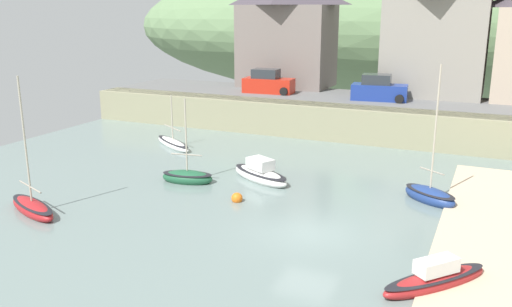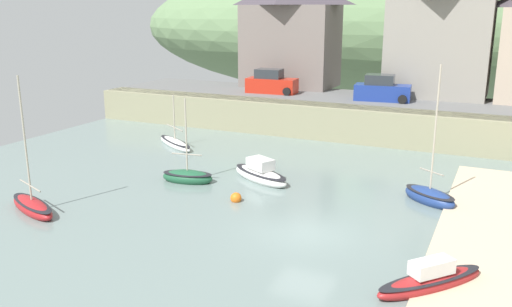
{
  "view_description": "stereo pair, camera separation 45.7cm",
  "coord_description": "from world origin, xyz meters",
  "px_view_note": "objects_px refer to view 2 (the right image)",
  "views": [
    {
      "loc": [
        6.77,
        -20.31,
        9.15
      ],
      "look_at": [
        -4.77,
        5.32,
        1.61
      ],
      "focal_mm": 38.07,
      "sensor_mm": 36.0,
      "label": 1
    },
    {
      "loc": [
        7.18,
        -20.12,
        9.15
      ],
      "look_at": [
        -4.77,
        5.32,
        1.61
      ],
      "focal_mm": 38.07,
      "sensor_mm": 36.0,
      "label": 2
    }
  ],
  "objects_px": {
    "dinghy_open_wooden": "(431,280)",
    "motorboat_with_cabin": "(260,174)",
    "parked_car_by_wall": "(382,90)",
    "waterfront_building_left": "(291,31)",
    "waterfront_building_centre": "(441,31)",
    "sailboat_blue_trim": "(32,206)",
    "mooring_buoy": "(236,198)",
    "parked_car_near_slipway": "(271,83)",
    "sailboat_far_left": "(188,177)",
    "sailboat_tall_mast": "(175,143)",
    "fishing_boat_green": "(429,196)"
  },
  "relations": [
    {
      "from": "sailboat_blue_trim",
      "to": "parked_car_by_wall",
      "type": "height_order",
      "value": "sailboat_blue_trim"
    },
    {
      "from": "mooring_buoy",
      "to": "parked_car_near_slipway",
      "type": "bearing_deg",
      "value": 108.62
    },
    {
      "from": "fishing_boat_green",
      "to": "parked_car_by_wall",
      "type": "distance_m",
      "value": 15.99
    },
    {
      "from": "sailboat_far_left",
      "to": "parked_car_near_slipway",
      "type": "relative_size",
      "value": 1.14
    },
    {
      "from": "waterfront_building_left",
      "to": "waterfront_building_centre",
      "type": "height_order",
      "value": "waterfront_building_centre"
    },
    {
      "from": "motorboat_with_cabin",
      "to": "sailboat_far_left",
      "type": "bearing_deg",
      "value": -123.86
    },
    {
      "from": "sailboat_blue_trim",
      "to": "mooring_buoy",
      "type": "xyz_separation_m",
      "value": [
        7.94,
        5.25,
        -0.12
      ]
    },
    {
      "from": "parked_car_by_wall",
      "to": "mooring_buoy",
      "type": "relative_size",
      "value": 7.67
    },
    {
      "from": "motorboat_with_cabin",
      "to": "parked_car_by_wall",
      "type": "relative_size",
      "value": 1.01
    },
    {
      "from": "sailboat_blue_trim",
      "to": "sailboat_far_left",
      "type": "bearing_deg",
      "value": 81.18
    },
    {
      "from": "sailboat_blue_trim",
      "to": "sailboat_tall_mast",
      "type": "height_order",
      "value": "sailboat_blue_trim"
    },
    {
      "from": "sailboat_far_left",
      "to": "mooring_buoy",
      "type": "distance_m",
      "value": 4.17
    },
    {
      "from": "sailboat_blue_trim",
      "to": "sailboat_tall_mast",
      "type": "bearing_deg",
      "value": 115.64
    },
    {
      "from": "sailboat_tall_mast",
      "to": "sailboat_far_left",
      "type": "relative_size",
      "value": 0.9
    },
    {
      "from": "fishing_boat_green",
      "to": "mooring_buoy",
      "type": "distance_m",
      "value": 9.44
    },
    {
      "from": "waterfront_building_left",
      "to": "dinghy_open_wooden",
      "type": "bearing_deg",
      "value": -59.81
    },
    {
      "from": "sailboat_far_left",
      "to": "parked_car_by_wall",
      "type": "xyz_separation_m",
      "value": [
        6.67,
        16.9,
        2.92
      ]
    },
    {
      "from": "fishing_boat_green",
      "to": "parked_car_near_slipway",
      "type": "distance_m",
      "value": 21.05
    },
    {
      "from": "waterfront_building_centre",
      "to": "sailboat_tall_mast",
      "type": "xyz_separation_m",
      "value": [
        -14.98,
        -15.07,
        -7.22
      ]
    },
    {
      "from": "waterfront_building_left",
      "to": "parked_car_by_wall",
      "type": "relative_size",
      "value": 2.23
    },
    {
      "from": "fishing_boat_green",
      "to": "sailboat_tall_mast",
      "type": "relative_size",
      "value": 1.6
    },
    {
      "from": "waterfront_building_centre",
      "to": "motorboat_with_cabin",
      "type": "relative_size",
      "value": 2.3
    },
    {
      "from": "waterfront_building_left",
      "to": "motorboat_with_cabin",
      "type": "bearing_deg",
      "value": -72.77
    },
    {
      "from": "fishing_boat_green",
      "to": "sailboat_far_left",
      "type": "relative_size",
      "value": 1.44
    },
    {
      "from": "sailboat_blue_trim",
      "to": "parked_car_by_wall",
      "type": "relative_size",
      "value": 1.52
    },
    {
      "from": "waterfront_building_left",
      "to": "mooring_buoy",
      "type": "distance_m",
      "value": 24.96
    },
    {
      "from": "fishing_boat_green",
      "to": "parked_car_near_slipway",
      "type": "relative_size",
      "value": 1.63
    },
    {
      "from": "sailboat_far_left",
      "to": "waterfront_building_centre",
      "type": "bearing_deg",
      "value": 55.12
    },
    {
      "from": "sailboat_blue_trim",
      "to": "mooring_buoy",
      "type": "bearing_deg",
      "value": 55.4
    },
    {
      "from": "parked_car_by_wall",
      "to": "dinghy_open_wooden",
      "type": "bearing_deg",
      "value": -79.88
    },
    {
      "from": "sailboat_tall_mast",
      "to": "fishing_boat_green",
      "type": "bearing_deg",
      "value": 19.84
    },
    {
      "from": "waterfront_building_left",
      "to": "waterfront_building_centre",
      "type": "relative_size",
      "value": 0.96
    },
    {
      "from": "waterfront_building_left",
      "to": "parked_car_near_slipway",
      "type": "xyz_separation_m",
      "value": [
        0.12,
        -4.5,
        -4.05
      ]
    },
    {
      "from": "parked_car_near_slipway",
      "to": "mooring_buoy",
      "type": "bearing_deg",
      "value": -75.55
    },
    {
      "from": "sailboat_blue_trim",
      "to": "sailboat_tall_mast",
      "type": "xyz_separation_m",
      "value": [
        -0.86,
        13.24,
        -0.06
      ]
    },
    {
      "from": "dinghy_open_wooden",
      "to": "motorboat_with_cabin",
      "type": "distance_m",
      "value": 13.22
    },
    {
      "from": "sailboat_far_left",
      "to": "waterfront_building_left",
      "type": "bearing_deg",
      "value": 86.99
    },
    {
      "from": "sailboat_blue_trim",
      "to": "sailboat_tall_mast",
      "type": "relative_size",
      "value": 1.51
    },
    {
      "from": "motorboat_with_cabin",
      "to": "mooring_buoy",
      "type": "height_order",
      "value": "motorboat_with_cabin"
    },
    {
      "from": "sailboat_blue_trim",
      "to": "sailboat_far_left",
      "type": "distance_m",
      "value": 8.05
    },
    {
      "from": "dinghy_open_wooden",
      "to": "parked_car_near_slipway",
      "type": "bearing_deg",
      "value": 74.86
    },
    {
      "from": "sailboat_far_left",
      "to": "fishing_boat_green",
      "type": "bearing_deg",
      "value": 0.47
    },
    {
      "from": "waterfront_building_centre",
      "to": "sailboat_blue_trim",
      "type": "height_order",
      "value": "waterfront_building_centre"
    },
    {
      "from": "sailboat_blue_trim",
      "to": "motorboat_with_cabin",
      "type": "distance_m",
      "value": 11.67
    },
    {
      "from": "fishing_boat_green",
      "to": "motorboat_with_cabin",
      "type": "bearing_deg",
      "value": -142.97
    },
    {
      "from": "waterfront_building_left",
      "to": "parked_car_by_wall",
      "type": "xyz_separation_m",
      "value": [
        9.22,
        -4.5,
        -4.05
      ]
    },
    {
      "from": "sailboat_blue_trim",
      "to": "motorboat_with_cabin",
      "type": "xyz_separation_m",
      "value": [
        7.6,
        8.85,
        0.06
      ]
    },
    {
      "from": "motorboat_with_cabin",
      "to": "sailboat_blue_trim",
      "type": "bearing_deg",
      "value": -103.59
    },
    {
      "from": "dinghy_open_wooden",
      "to": "waterfront_building_left",
      "type": "bearing_deg",
      "value": 70.5
    },
    {
      "from": "parked_car_by_wall",
      "to": "waterfront_building_left",
      "type": "bearing_deg",
      "value": 147.42
    }
  ]
}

